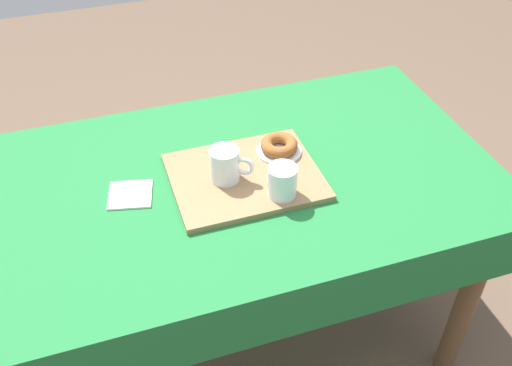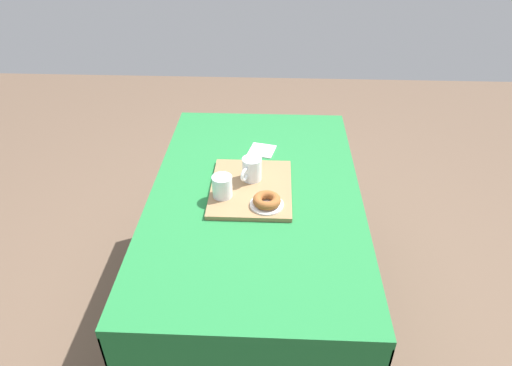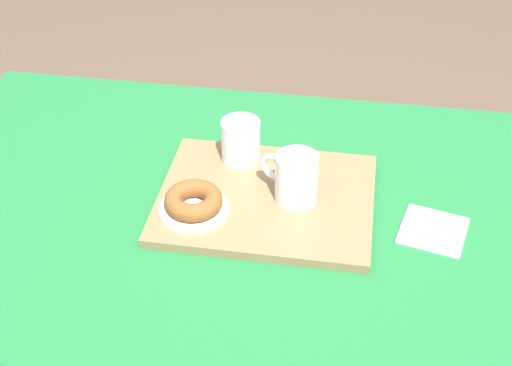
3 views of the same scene
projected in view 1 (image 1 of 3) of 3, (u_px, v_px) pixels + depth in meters
The scene contains 8 objects.
ground_plane at pixel (248, 335), 2.03m from camera, with size 6.00×6.00×0.00m, color brown.
dining_table at pixel (246, 204), 1.62m from camera, with size 1.36×0.82×0.73m.
serving_tray at pixel (245, 177), 1.54m from camera, with size 0.39×0.31×0.02m, color olive.
tea_mug_left at pixel (225, 166), 1.49m from camera, with size 0.11×0.08×0.09m.
water_glass_near at pixel (282, 183), 1.45m from camera, with size 0.08×0.08×0.08m.
donut_plate_left at pixel (279, 151), 1.60m from camera, with size 0.13×0.13×0.01m, color white.
sugar_donut_left at pixel (279, 145), 1.59m from camera, with size 0.10×0.10×0.03m, color brown.
paper_napkin at pixel (130, 195), 1.49m from camera, with size 0.11×0.11×0.01m, color white.
Camera 1 is at (0.35, 1.15, 1.72)m, focal length 40.51 mm.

